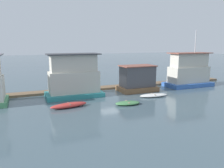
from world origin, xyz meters
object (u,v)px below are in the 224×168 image
at_px(dinghy_green, 128,103).
at_px(dinghy_white, 154,95).
at_px(houseboat_teal, 74,78).
at_px(dinghy_red, 69,105).
at_px(houseboat_brown, 137,79).
at_px(mooring_post_far_right, 75,86).
at_px(houseboat_blue, 189,72).

xyz_separation_m(dinghy_green, dinghy_white, (4.54, 1.97, -0.00)).
relative_size(houseboat_teal, dinghy_red, 1.73).
relative_size(dinghy_red, dinghy_green, 1.38).
bearing_deg(dinghy_green, houseboat_teal, 127.53).
xyz_separation_m(houseboat_teal, houseboat_brown, (8.76, -0.14, -0.71)).
distance_m(dinghy_white, mooring_post_far_right, 10.25).
relative_size(houseboat_brown, dinghy_white, 1.39).
xyz_separation_m(dinghy_red, dinghy_green, (6.04, -1.33, -0.07)).
distance_m(dinghy_green, mooring_post_far_right, 8.58).
distance_m(dinghy_red, mooring_post_far_right, 6.55).
relative_size(houseboat_blue, dinghy_red, 2.13).
bearing_deg(dinghy_red, houseboat_brown, 22.95).
height_order(houseboat_blue, dinghy_red, houseboat_blue).
relative_size(houseboat_teal, dinghy_white, 1.85).
distance_m(houseboat_teal, dinghy_white, 10.06).
bearing_deg(dinghy_red, dinghy_green, -12.44).
bearing_deg(houseboat_blue, dinghy_green, -156.36).
height_order(dinghy_red, mooring_post_far_right, mooring_post_far_right).
bearing_deg(dinghy_white, dinghy_red, -176.54).
distance_m(houseboat_teal, houseboat_blue, 17.66).
distance_m(houseboat_blue, dinghy_white, 9.65).
height_order(houseboat_teal, dinghy_red, houseboat_teal).
bearing_deg(dinghy_white, houseboat_brown, 94.06).
xyz_separation_m(dinghy_red, mooring_post_far_right, (2.01, 6.20, 0.69)).
bearing_deg(dinghy_red, mooring_post_far_right, 72.07).
distance_m(dinghy_red, dinghy_white, 10.60).
relative_size(houseboat_brown, dinghy_green, 1.79).
xyz_separation_m(houseboat_brown, mooring_post_far_right, (-8.31, 1.83, -0.72)).
relative_size(houseboat_teal, houseboat_brown, 1.33).
bearing_deg(houseboat_brown, mooring_post_far_right, 167.56).
xyz_separation_m(houseboat_brown, dinghy_white, (0.26, -3.73, -1.47)).
relative_size(dinghy_green, dinghy_white, 0.78).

